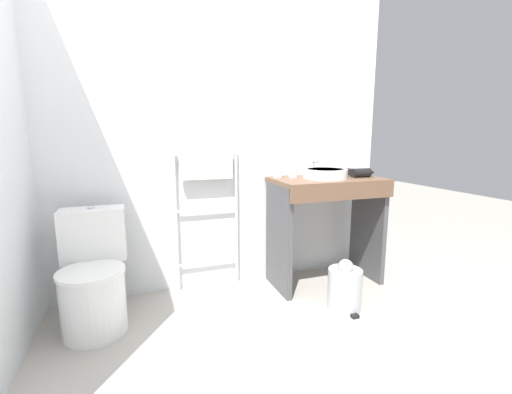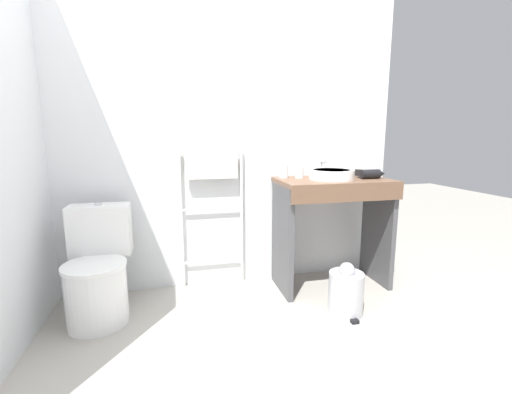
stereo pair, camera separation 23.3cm
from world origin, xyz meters
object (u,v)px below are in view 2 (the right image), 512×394
(toilet, at_px, (98,273))
(towel_radiator, at_px, (212,186))
(sink_basin, at_px, (331,174))
(hair_dryer, at_px, (370,174))
(trash_bin, at_px, (346,292))
(cup_near_wall, at_px, (284,172))
(cup_near_edge, at_px, (299,171))

(toilet, height_order, towel_radiator, towel_radiator)
(sink_basin, distance_m, hair_dryer, 0.32)
(sink_basin, relative_size, hair_dryer, 1.68)
(toilet, distance_m, trash_bin, 1.67)
(toilet, xyz_separation_m, sink_basin, (1.71, 0.10, 0.60))
(toilet, height_order, sink_basin, sink_basin)
(toilet, relative_size, cup_near_wall, 7.47)
(towel_radiator, bearing_deg, cup_near_edge, -7.65)
(cup_near_wall, relative_size, trash_bin, 0.27)
(sink_basin, bearing_deg, cup_near_edge, 147.26)
(sink_basin, height_order, cup_near_edge, cup_near_edge)
(cup_near_wall, distance_m, hair_dryer, 0.68)
(toilet, bearing_deg, hair_dryer, 2.16)
(sink_basin, bearing_deg, trash_bin, -99.61)
(sink_basin, xyz_separation_m, cup_near_wall, (-0.33, 0.18, 0.01))
(towel_radiator, distance_m, sink_basin, 0.94)
(cup_near_edge, xyz_separation_m, hair_dryer, (0.54, -0.16, -0.01))
(sink_basin, distance_m, trash_bin, 0.88)
(towel_radiator, bearing_deg, sink_basin, -14.29)
(toilet, relative_size, sink_basin, 2.16)
(towel_radiator, bearing_deg, trash_bin, -39.09)
(cup_near_edge, distance_m, hair_dryer, 0.56)
(towel_radiator, relative_size, cup_near_edge, 10.78)
(sink_basin, bearing_deg, towel_radiator, 165.71)
(toilet, distance_m, sink_basin, 1.81)
(cup_near_edge, distance_m, trash_bin, 0.98)
(toilet, relative_size, hair_dryer, 3.63)
(sink_basin, relative_size, cup_near_wall, 3.46)
(hair_dryer, bearing_deg, trash_bin, -133.39)
(cup_near_wall, relative_size, hair_dryer, 0.49)
(towel_radiator, relative_size, trash_bin, 3.03)
(hair_dryer, bearing_deg, towel_radiator, 168.29)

